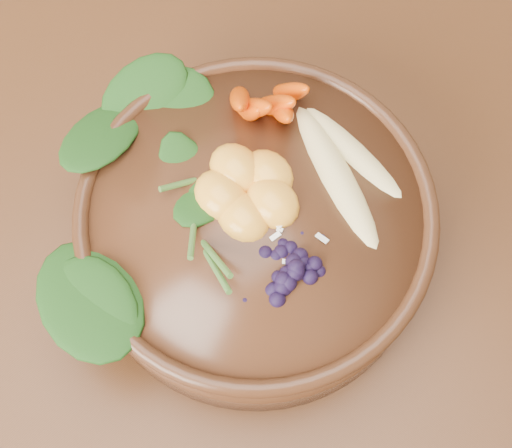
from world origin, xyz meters
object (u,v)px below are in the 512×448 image
at_px(kale_heap, 169,162).
at_px(blueberry_pile, 297,265).
at_px(stoneware_bowl, 256,229).
at_px(mandarin_cluster, 248,183).
at_px(carrot_cluster, 269,83).
at_px(banana_halves, 347,155).
at_px(dining_table, 55,222).

distance_m(kale_heap, blueberry_pile, 0.11).
bearing_deg(kale_heap, stoneware_bowl, -64.73).
xyz_separation_m(kale_heap, mandarin_cluster, (0.03, -0.04, -0.01)).
distance_m(stoneware_bowl, kale_heap, 0.08).
height_order(carrot_cluster, banana_halves, carrot_cluster).
distance_m(carrot_cluster, blueberry_pile, 0.13).
relative_size(carrot_cluster, mandarin_cluster, 0.87).
xyz_separation_m(stoneware_bowl, mandarin_cluster, (0.00, 0.01, 0.05)).
xyz_separation_m(dining_table, kale_heap, (0.08, -0.10, 0.18)).
relative_size(kale_heap, mandarin_cluster, 2.07).
relative_size(carrot_cluster, banana_halves, 0.50).
xyz_separation_m(kale_heap, carrot_cluster, (0.09, -0.00, 0.02)).
height_order(carrot_cluster, mandarin_cluster, carrot_cluster).
bearing_deg(mandarin_cluster, blueberry_pile, -100.86).
bearing_deg(stoneware_bowl, dining_table, 123.53).
distance_m(carrot_cluster, mandarin_cluster, 0.07).
xyz_separation_m(stoneware_bowl, carrot_cluster, (0.06, 0.06, 0.07)).
bearing_deg(mandarin_cluster, stoneware_bowl, -107.94).
bearing_deg(blueberry_pile, mandarin_cluster, 79.14).
xyz_separation_m(carrot_cluster, mandarin_cluster, (-0.05, -0.04, -0.02)).
distance_m(banana_halves, mandarin_cluster, 0.07).
height_order(dining_table, carrot_cluster, carrot_cluster).
relative_size(stoneware_bowl, banana_halves, 1.83).
bearing_deg(carrot_cluster, stoneware_bowl, -123.69).
xyz_separation_m(carrot_cluster, blueberry_pile, (-0.07, -0.11, -0.02)).
height_order(stoneware_bowl, carrot_cluster, carrot_cluster).
distance_m(stoneware_bowl, carrot_cluster, 0.11).
distance_m(dining_table, stoneware_bowl, 0.23).
distance_m(kale_heap, banana_halves, 0.12).
bearing_deg(stoneware_bowl, mandarin_cluster, 72.06).
height_order(dining_table, banana_halves, banana_halves).
bearing_deg(mandarin_cluster, dining_table, 127.33).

